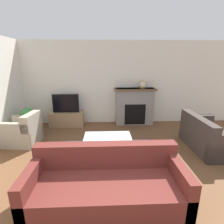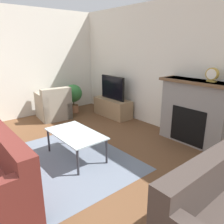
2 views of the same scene
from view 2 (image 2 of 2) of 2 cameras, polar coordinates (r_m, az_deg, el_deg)
The scene contains 10 objects.
wall_back at distance 4.78m, azimuth 15.24°, elevation 10.96°, with size 8.82×0.06×2.70m.
wall_left at distance 5.90m, azimuth -25.07°, elevation 11.05°, with size 0.06×7.63×2.70m.
area_rug at distance 3.76m, azimuth -11.51°, elevation -12.15°, with size 2.26×1.81×0.00m.
fireplace at distance 4.35m, azimuth 20.70°, elevation 0.20°, with size 1.36×0.44×1.21m.
tv_stand at distance 5.76m, azimuth 0.16°, elevation 1.19°, with size 1.09×0.44×0.46m.
tv at distance 5.64m, azimuth 0.14°, elevation 6.36°, with size 0.83×0.06×0.60m.
armchair_by_window at distance 5.77m, azimuth -14.97°, elevation 1.36°, with size 0.85×0.81×0.82m.
coffee_table at distance 3.66m, azimuth -9.52°, elevation -6.01°, with size 1.06×0.61×0.44m.
potted_plant at distance 6.13m, azimuth -10.08°, elevation 4.45°, with size 0.48×0.48×0.78m.
mantel_clock at distance 4.10m, azimuth 24.70°, elevation 8.88°, with size 0.21×0.07×0.24m.
Camera 2 is at (2.73, 0.76, 1.83)m, focal length 35.00 mm.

